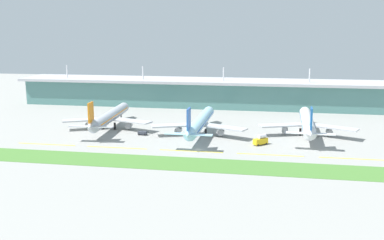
# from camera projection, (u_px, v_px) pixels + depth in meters

# --- Properties ---
(ground_plane) EXTENTS (600.00, 600.00, 0.00)m
(ground_plane) POSITION_uv_depth(u_px,v_px,m) (199.00, 150.00, 191.04)
(ground_plane) COLOR gray
(terminal_building) EXTENTS (288.00, 34.00, 27.52)m
(terminal_building) POSITION_uv_depth(u_px,v_px,m) (224.00, 93.00, 297.31)
(terminal_building) COLOR slate
(terminal_building) RESTS_ON ground
(airliner_near) EXTENTS (48.72, 66.00, 18.90)m
(airliner_near) POSITION_uv_depth(u_px,v_px,m) (109.00, 117.00, 230.76)
(airliner_near) COLOR #ADB2BC
(airliner_near) RESTS_ON ground
(airliner_middle) EXTENTS (48.79, 68.47, 18.90)m
(airliner_middle) POSITION_uv_depth(u_px,v_px,m) (200.00, 122.00, 216.65)
(airliner_middle) COLOR #9ED1EA
(airliner_middle) RESTS_ON ground
(airliner_far) EXTENTS (48.76, 65.87, 18.90)m
(airliner_far) POSITION_uv_depth(u_px,v_px,m) (307.00, 122.00, 216.52)
(airliner_far) COLOR white
(airliner_far) RESTS_ON ground
(taxiway_stripe_west) EXTENTS (28.00, 0.70, 0.04)m
(taxiway_stripe_west) POSITION_uv_depth(u_px,v_px,m) (47.00, 144.00, 199.87)
(taxiway_stripe_west) COLOR yellow
(taxiway_stripe_west) RESTS_ON ground
(taxiway_stripe_mid_west) EXTENTS (28.00, 0.70, 0.04)m
(taxiway_stripe_mid_west) POSITION_uv_depth(u_px,v_px,m) (117.00, 148.00, 194.22)
(taxiway_stripe_mid_west) COLOR yellow
(taxiway_stripe_mid_west) RESTS_ON ground
(taxiway_stripe_centre) EXTENTS (28.00, 0.70, 0.04)m
(taxiway_stripe_centre) POSITION_uv_depth(u_px,v_px,m) (191.00, 151.00, 188.57)
(taxiway_stripe_centre) COLOR yellow
(taxiway_stripe_centre) RESTS_ON ground
(taxiway_stripe_mid_east) EXTENTS (28.00, 0.70, 0.04)m
(taxiway_stripe_mid_east) POSITION_uv_depth(u_px,v_px,m) (270.00, 155.00, 182.92)
(taxiway_stripe_mid_east) COLOR yellow
(taxiway_stripe_mid_east) RESTS_ON ground
(taxiway_stripe_east) EXTENTS (28.00, 0.70, 0.04)m
(taxiway_stripe_east) POSITION_uv_depth(u_px,v_px,m) (354.00, 159.00, 177.27)
(taxiway_stripe_east) COLOR yellow
(taxiway_stripe_east) RESTS_ON ground
(grass_verge) EXTENTS (300.00, 18.00, 0.10)m
(grass_verge) POSITION_uv_depth(u_px,v_px,m) (190.00, 164.00, 170.02)
(grass_verge) COLOR #477A33
(grass_verge) RESTS_ON ground
(pushback_tug) EXTENTS (4.69, 3.04, 1.85)m
(pushback_tug) POSITION_uv_depth(u_px,v_px,m) (142.00, 133.00, 217.58)
(pushback_tug) COLOR #333842
(pushback_tug) RESTS_ON ground
(fuel_truck) EXTENTS (7.02, 6.84, 4.95)m
(fuel_truck) POSITION_uv_depth(u_px,v_px,m) (261.00, 140.00, 198.71)
(fuel_truck) COLOR gold
(fuel_truck) RESTS_ON ground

